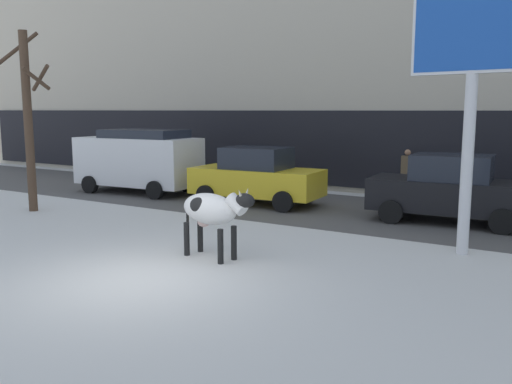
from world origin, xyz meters
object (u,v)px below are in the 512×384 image
object	(u,v)px
car_white_van	(139,159)
cow_holstein	(211,210)
billboard	(474,44)
car_black_sedan	(451,189)
pedestrian_near_billboard	(407,175)
car_yellow_sedan	(256,176)
bare_tree_right_lot	(28,116)

from	to	relation	value
car_white_van	cow_holstein	bearing A→B (deg)	-37.75
billboard	car_black_sedan	distance (m)	4.78
car_black_sedan	pedestrian_near_billboard	world-z (taller)	car_black_sedan
car_white_van	car_yellow_sedan	world-z (taller)	car_white_van
car_black_sedan	bare_tree_right_lot	bearing A→B (deg)	-156.87
cow_holstein	car_black_sedan	world-z (taller)	car_black_sedan
billboard	pedestrian_near_billboard	world-z (taller)	billboard
bare_tree_right_lot	car_white_van	bearing A→B (deg)	87.38
billboard	cow_holstein	bearing A→B (deg)	-145.14
bare_tree_right_lot	pedestrian_near_billboard	bearing A→B (deg)	39.78
car_yellow_sedan	pedestrian_near_billboard	distance (m)	5.03
car_black_sedan	pedestrian_near_billboard	distance (m)	3.47
car_yellow_sedan	pedestrian_near_billboard	size ratio (longest dim) A/B	2.49
cow_holstein	car_white_van	distance (m)	9.52
billboard	car_black_sedan	size ratio (longest dim) A/B	1.29
cow_holstein	billboard	xyz separation A→B (m)	(4.33, 3.02, 3.31)
billboard	car_white_van	size ratio (longest dim) A/B	1.18
cow_holstein	billboard	world-z (taller)	billboard
pedestrian_near_billboard	bare_tree_right_lot	xyz separation A→B (m)	(-9.12, -7.59, 1.97)
cow_holstein	car_white_van	xyz separation A→B (m)	(-7.53, 5.83, 0.24)
bare_tree_right_lot	billboard	bearing A→B (deg)	7.23
cow_holstein	bare_tree_right_lot	xyz separation A→B (m)	(-7.73, 1.49, 1.85)
cow_holstein	billboard	distance (m)	6.24
billboard	car_black_sedan	xyz separation A→B (m)	(-0.95, 3.22, -3.41)
pedestrian_near_billboard	bare_tree_right_lot	bearing A→B (deg)	-140.22
billboard	car_white_van	world-z (taller)	billboard
car_yellow_sedan	car_black_sedan	size ratio (longest dim) A/B	1.00
car_yellow_sedan	car_black_sedan	bearing A→B (deg)	2.41
billboard	car_yellow_sedan	world-z (taller)	billboard
car_white_van	bare_tree_right_lot	distance (m)	4.63
car_white_van	car_black_sedan	world-z (taller)	car_white_van
car_white_van	pedestrian_near_billboard	xyz separation A→B (m)	(8.92, 3.25, -0.36)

